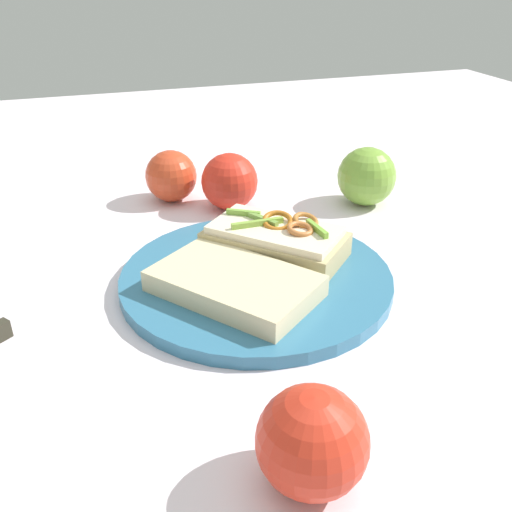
{
  "coord_description": "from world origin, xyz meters",
  "views": [
    {
      "loc": [
        -0.16,
        -0.5,
        0.32
      ],
      "look_at": [
        0.0,
        0.0,
        0.03
      ],
      "focal_mm": 40.08,
      "sensor_mm": 36.0,
      "label": 1
    }
  ],
  "objects_px": {
    "plate": "(256,278)",
    "apple_2": "(367,176)",
    "apple_0": "(312,441)",
    "apple_1": "(230,182)",
    "bread_slice_side": "(235,283)",
    "sandwich": "(276,240)",
    "apple_3": "(171,176)"
  },
  "relations": [
    {
      "from": "apple_0",
      "to": "apple_1",
      "type": "relative_size",
      "value": 0.97
    },
    {
      "from": "plate",
      "to": "sandwich",
      "type": "distance_m",
      "value": 0.05
    },
    {
      "from": "bread_slice_side",
      "to": "apple_2",
      "type": "height_order",
      "value": "apple_2"
    },
    {
      "from": "plate",
      "to": "apple_1",
      "type": "xyz_separation_m",
      "value": [
        0.03,
        0.21,
        0.03
      ]
    },
    {
      "from": "bread_slice_side",
      "to": "apple_3",
      "type": "bearing_deg",
      "value": 143.83
    },
    {
      "from": "sandwich",
      "to": "apple_2",
      "type": "height_order",
      "value": "apple_2"
    },
    {
      "from": "apple_0",
      "to": "apple_1",
      "type": "xyz_separation_m",
      "value": [
        0.08,
        0.47,
        0.0
      ]
    },
    {
      "from": "apple_1",
      "to": "apple_2",
      "type": "height_order",
      "value": "apple_2"
    },
    {
      "from": "plate",
      "to": "bread_slice_side",
      "type": "distance_m",
      "value": 0.05
    },
    {
      "from": "sandwich",
      "to": "apple_0",
      "type": "bearing_deg",
      "value": -59.83
    },
    {
      "from": "plate",
      "to": "bread_slice_side",
      "type": "xyz_separation_m",
      "value": [
        -0.03,
        -0.03,
        0.02
      ]
    },
    {
      "from": "plate",
      "to": "apple_2",
      "type": "bearing_deg",
      "value": 37.12
    },
    {
      "from": "sandwich",
      "to": "apple_0",
      "type": "relative_size",
      "value": 2.22
    },
    {
      "from": "apple_2",
      "to": "apple_3",
      "type": "distance_m",
      "value": 0.27
    },
    {
      "from": "sandwich",
      "to": "bread_slice_side",
      "type": "relative_size",
      "value": 1.04
    },
    {
      "from": "apple_1",
      "to": "bread_slice_side",
      "type": "bearing_deg",
      "value": -104.71
    },
    {
      "from": "bread_slice_side",
      "to": "apple_1",
      "type": "bearing_deg",
      "value": 127.58
    },
    {
      "from": "apple_0",
      "to": "apple_2",
      "type": "distance_m",
      "value": 0.5
    },
    {
      "from": "apple_3",
      "to": "sandwich",
      "type": "bearing_deg",
      "value": -71.85
    },
    {
      "from": "plate",
      "to": "apple_0",
      "type": "xyz_separation_m",
      "value": [
        -0.05,
        -0.26,
        0.03
      ]
    },
    {
      "from": "plate",
      "to": "apple_3",
      "type": "xyz_separation_m",
      "value": [
        -0.04,
        0.26,
        0.03
      ]
    },
    {
      "from": "sandwich",
      "to": "apple_1",
      "type": "bearing_deg",
      "value": 136.84
    },
    {
      "from": "plate",
      "to": "apple_1",
      "type": "height_order",
      "value": "apple_1"
    },
    {
      "from": "bread_slice_side",
      "to": "apple_2",
      "type": "relative_size",
      "value": 1.96
    },
    {
      "from": "plate",
      "to": "apple_2",
      "type": "relative_size",
      "value": 3.57
    },
    {
      "from": "sandwich",
      "to": "apple_3",
      "type": "bearing_deg",
      "value": 153.73
    },
    {
      "from": "plate",
      "to": "apple_2",
      "type": "distance_m",
      "value": 0.27
    },
    {
      "from": "bread_slice_side",
      "to": "apple_0",
      "type": "distance_m",
      "value": 0.23
    },
    {
      "from": "apple_2",
      "to": "apple_3",
      "type": "xyz_separation_m",
      "value": [
        -0.26,
        0.1,
        -0.0
      ]
    },
    {
      "from": "sandwich",
      "to": "apple_2",
      "type": "relative_size",
      "value": 2.05
    },
    {
      "from": "plate",
      "to": "sandwich",
      "type": "bearing_deg",
      "value": 43.83
    },
    {
      "from": "bread_slice_side",
      "to": "apple_0",
      "type": "relative_size",
      "value": 2.13
    }
  ]
}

